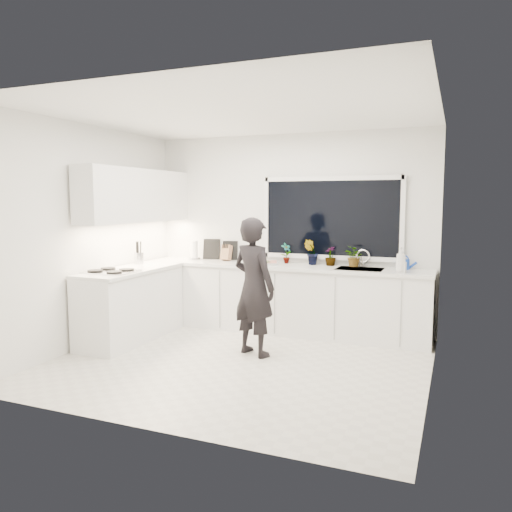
% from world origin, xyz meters
% --- Properties ---
extents(floor, '(4.00, 3.50, 0.02)m').
position_xyz_m(floor, '(0.00, 0.00, -0.01)').
color(floor, beige).
rests_on(floor, ground).
extents(wall_back, '(4.00, 0.02, 2.70)m').
position_xyz_m(wall_back, '(0.00, 1.76, 1.35)').
color(wall_back, white).
rests_on(wall_back, ground).
extents(wall_left, '(0.02, 3.50, 2.70)m').
position_xyz_m(wall_left, '(-2.01, 0.00, 1.35)').
color(wall_left, white).
rests_on(wall_left, ground).
extents(wall_right, '(0.02, 3.50, 2.70)m').
position_xyz_m(wall_right, '(2.01, 0.00, 1.35)').
color(wall_right, white).
rests_on(wall_right, ground).
extents(ceiling, '(4.00, 3.50, 0.02)m').
position_xyz_m(ceiling, '(0.00, 0.00, 2.71)').
color(ceiling, white).
rests_on(ceiling, wall_back).
extents(window, '(1.80, 0.02, 1.00)m').
position_xyz_m(window, '(0.60, 1.73, 1.55)').
color(window, black).
rests_on(window, wall_back).
extents(base_cabinets_back, '(3.92, 0.58, 0.88)m').
position_xyz_m(base_cabinets_back, '(0.00, 1.45, 0.44)').
color(base_cabinets_back, white).
rests_on(base_cabinets_back, floor).
extents(base_cabinets_left, '(0.58, 1.60, 0.88)m').
position_xyz_m(base_cabinets_left, '(-1.67, 0.35, 0.44)').
color(base_cabinets_left, white).
rests_on(base_cabinets_left, floor).
extents(countertop_back, '(3.94, 0.62, 0.04)m').
position_xyz_m(countertop_back, '(0.00, 1.44, 0.90)').
color(countertop_back, silver).
rests_on(countertop_back, base_cabinets_back).
extents(countertop_left, '(0.62, 1.60, 0.04)m').
position_xyz_m(countertop_left, '(-1.67, 0.35, 0.90)').
color(countertop_left, silver).
rests_on(countertop_left, base_cabinets_left).
extents(upper_cabinets, '(0.34, 2.10, 0.70)m').
position_xyz_m(upper_cabinets, '(-1.79, 0.70, 1.85)').
color(upper_cabinets, white).
rests_on(upper_cabinets, wall_left).
extents(sink, '(0.58, 0.42, 0.14)m').
position_xyz_m(sink, '(1.05, 1.45, 0.87)').
color(sink, silver).
rests_on(sink, countertop_back).
extents(faucet, '(0.03, 0.03, 0.22)m').
position_xyz_m(faucet, '(1.05, 1.65, 1.03)').
color(faucet, silver).
rests_on(faucet, countertop_back).
extents(stovetop, '(0.56, 0.48, 0.03)m').
position_xyz_m(stovetop, '(-1.69, -0.00, 0.94)').
color(stovetop, black).
rests_on(stovetop, countertop_left).
extents(person, '(0.68, 0.57, 1.60)m').
position_xyz_m(person, '(0.04, 0.35, 0.80)').
color(person, black).
rests_on(person, floor).
extents(pizza_tray, '(0.51, 0.44, 0.03)m').
position_xyz_m(pizza_tray, '(-0.27, 1.42, 0.94)').
color(pizza_tray, silver).
rests_on(pizza_tray, countertop_back).
extents(pizza, '(0.46, 0.39, 0.01)m').
position_xyz_m(pizza, '(-0.27, 1.42, 0.95)').
color(pizza, '#C83E1A').
rests_on(pizza, pizza_tray).
extents(watering_can, '(0.16, 0.16, 0.13)m').
position_xyz_m(watering_can, '(1.57, 1.61, 0.98)').
color(watering_can, '#123AA9').
rests_on(watering_can, countertop_back).
extents(paper_towel_roll, '(0.12, 0.12, 0.26)m').
position_xyz_m(paper_towel_roll, '(-1.41, 1.55, 1.05)').
color(paper_towel_roll, white).
rests_on(paper_towel_roll, countertop_back).
extents(knife_block, '(0.14, 0.11, 0.22)m').
position_xyz_m(knife_block, '(-0.90, 1.59, 1.03)').
color(knife_block, '#A4824C').
rests_on(knife_block, countertop_back).
extents(utensil_crock, '(0.15, 0.15, 0.16)m').
position_xyz_m(utensil_crock, '(-1.85, 0.80, 1.00)').
color(utensil_crock, '#A9A8AD').
rests_on(utensil_crock, countertop_left).
extents(picture_frame_large, '(0.22, 0.08, 0.28)m').
position_xyz_m(picture_frame_large, '(-0.89, 1.69, 1.06)').
color(picture_frame_large, black).
rests_on(picture_frame_large, countertop_back).
extents(picture_frame_small, '(0.25, 0.06, 0.30)m').
position_xyz_m(picture_frame_small, '(-1.19, 1.69, 1.07)').
color(picture_frame_small, black).
rests_on(picture_frame_small, countertop_back).
extents(herb_plants, '(1.19, 0.32, 0.34)m').
position_xyz_m(herb_plants, '(0.61, 1.61, 1.07)').
color(herb_plants, '#26662D').
rests_on(herb_plants, countertop_back).
extents(soap_bottles, '(0.13, 0.13, 0.31)m').
position_xyz_m(soap_bottles, '(1.57, 1.30, 1.06)').
color(soap_bottles, '#D8BF66').
rests_on(soap_bottles, countertop_back).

